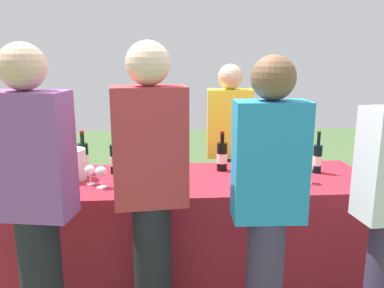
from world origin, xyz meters
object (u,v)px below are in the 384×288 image
at_px(wine_glass_0, 90,171).
at_px(server_pouring, 229,148).
at_px(wine_bottle_4, 222,156).
at_px(ice_bucket, 71,164).
at_px(guest_0, 34,199).
at_px(guest_2, 268,201).
at_px(wine_bottle_0, 83,157).
at_px(wine_bottle_2, 146,161).
at_px(wine_glass_1, 101,173).
at_px(wine_bottle_3, 168,161).
at_px(wine_glass_3, 308,168).
at_px(wine_bottle_1, 115,159).
at_px(wine_bottle_5, 270,159).
at_px(wine_glass_2, 270,172).
at_px(wine_bottle_6, 317,158).
at_px(guest_1, 151,187).

height_order(wine_glass_0, server_pouring, server_pouring).
distance_m(wine_bottle_4, ice_bucket, 1.10).
relative_size(guest_0, guest_2, 1.04).
relative_size(wine_bottle_0, wine_bottle_2, 1.06).
height_order(wine_bottle_0, wine_glass_0, wine_bottle_0).
bearing_deg(ice_bucket, wine_glass_1, -40.80).
relative_size(wine_bottle_4, server_pouring, 0.19).
height_order(wine_bottle_2, server_pouring, server_pouring).
xyz_separation_m(wine_bottle_3, wine_glass_3, (0.96, -0.23, -0.01)).
relative_size(wine_bottle_1, wine_bottle_4, 1.02).
distance_m(wine_bottle_5, wine_glass_2, 0.29).
xyz_separation_m(wine_bottle_2, wine_glass_3, (1.11, -0.25, -0.00)).
bearing_deg(wine_bottle_2, guest_2, -52.96).
bearing_deg(wine_glass_2, guest_0, -158.32).
bearing_deg(wine_bottle_6, wine_glass_2, -147.40).
relative_size(wine_bottle_3, wine_glass_0, 2.37).
relative_size(wine_bottle_6, wine_glass_1, 2.14).
xyz_separation_m(wine_bottle_1, wine_bottle_4, (0.80, 0.02, -0.00)).
relative_size(wine_bottle_0, wine_bottle_4, 1.04).
bearing_deg(wine_bottle_3, wine_glass_2, -22.16).
height_order(wine_bottle_0, wine_bottle_6, wine_bottle_0).
xyz_separation_m(wine_glass_3, server_pouring, (-0.42, 0.80, -0.04)).
distance_m(wine_bottle_1, wine_glass_0, 0.28).
height_order(wine_bottle_4, guest_2, guest_2).
distance_m(wine_bottle_4, guest_1, 0.96).
bearing_deg(guest_1, wine_glass_3, 18.13).
bearing_deg(wine_bottle_0, wine_bottle_1, -10.22).
bearing_deg(wine_bottle_6, wine_bottle_3, 179.98).
relative_size(wine_glass_0, wine_glass_2, 0.95).
distance_m(wine_bottle_0, wine_bottle_6, 1.74).
distance_m(wine_glass_1, wine_glass_2, 1.12).
height_order(server_pouring, guest_2, guest_2).
xyz_separation_m(wine_bottle_1, server_pouring, (0.93, 0.48, -0.05)).
bearing_deg(wine_bottle_0, wine_glass_3, -12.76).
bearing_deg(guest_0, wine_bottle_3, 60.25).
distance_m(wine_bottle_1, wine_glass_1, 0.32).
height_order(wine_glass_2, guest_2, guest_2).
xyz_separation_m(wine_bottle_0, guest_2, (1.13, -0.99, 0.01)).
bearing_deg(guest_2, guest_0, 179.59).
relative_size(wine_bottle_4, wine_bottle_5, 0.98).
xyz_separation_m(wine_glass_0, wine_glass_3, (1.48, -0.08, 0.01)).
bearing_deg(ice_bucket, wine_bottle_2, 4.43).
bearing_deg(guest_2, ice_bucket, 146.62).
relative_size(wine_bottle_1, server_pouring, 0.20).
bearing_deg(guest_2, wine_glass_2, 75.86).
xyz_separation_m(wine_glass_3, guest_2, (-0.45, -0.63, 0.01)).
relative_size(wine_bottle_3, wine_glass_1, 2.19).
relative_size(wine_bottle_0, wine_glass_0, 2.35).
xyz_separation_m(wine_glass_3, guest_0, (-1.64, -0.59, 0.04)).
bearing_deg(wine_glass_2, wine_bottle_4, 124.66).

